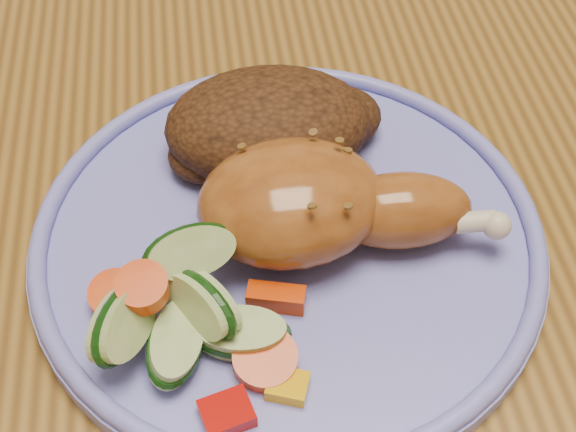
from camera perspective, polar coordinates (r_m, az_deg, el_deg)
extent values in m
cube|color=brown|center=(0.52, 11.39, 1.99)|extent=(0.90, 1.40, 0.04)
cube|color=brown|center=(1.25, -17.43, 9.91)|extent=(0.06, 0.06, 0.71)
cube|color=brown|center=(1.33, 18.14, 12.60)|extent=(0.06, 0.06, 0.71)
cube|color=#4C2D16|center=(1.11, 1.61, 12.13)|extent=(0.42, 0.42, 0.04)
cylinder|color=#4C2D16|center=(1.14, -6.30, -3.30)|extent=(0.04, 0.04, 0.41)
cylinder|color=#4C2D16|center=(1.39, -7.17, 8.48)|extent=(0.04, 0.04, 0.41)
cylinder|color=#4C2D16|center=(1.18, 11.34, -1.46)|extent=(0.04, 0.04, 0.41)
cylinder|color=#4C2D16|center=(1.42, 7.60, 9.70)|extent=(0.04, 0.04, 0.41)
cylinder|color=#7175D9|center=(0.44, 0.00, -1.77)|extent=(0.28, 0.28, 0.01)
torus|color=#7175D9|center=(0.44, 0.00, -0.86)|extent=(0.28, 0.28, 0.01)
ellipsoid|color=#97541F|center=(0.42, 0.21, 1.02)|extent=(0.10, 0.09, 0.05)
ellipsoid|color=#97541F|center=(0.43, 7.99, 0.40)|extent=(0.08, 0.05, 0.04)
sphere|color=beige|center=(0.43, 14.63, -0.66)|extent=(0.02, 0.02, 0.02)
ellipsoid|color=#402310|center=(0.47, -1.43, 6.55)|extent=(0.12, 0.09, 0.05)
ellipsoid|color=#402310|center=(0.49, 3.16, 7.01)|extent=(0.06, 0.05, 0.03)
ellipsoid|color=#402310|center=(0.47, -5.53, 4.44)|extent=(0.05, 0.04, 0.02)
cube|color=#A50A05|center=(0.38, -4.38, -13.82)|extent=(0.03, 0.02, 0.01)
cube|color=#E5A507|center=(0.38, -0.02, -11.99)|extent=(0.02, 0.02, 0.01)
cube|color=#E74107|center=(0.41, -0.85, -5.84)|extent=(0.03, 0.02, 0.01)
cylinder|color=#E74107|center=(0.39, -10.32, -5.02)|extent=(0.03, 0.03, 0.01)
cylinder|color=#E74107|center=(0.42, -12.12, -5.63)|extent=(0.03, 0.03, 0.02)
cylinder|color=#E74107|center=(0.39, -1.64, -10.17)|extent=(0.03, 0.03, 0.02)
cylinder|color=#B9CD85|center=(0.39, -3.34, -8.34)|extent=(0.05, 0.05, 0.02)
cylinder|color=#B9CD85|center=(0.39, -6.94, -2.56)|extent=(0.05, 0.05, 0.04)
cylinder|color=#B9CD85|center=(0.39, -6.20, -6.20)|extent=(0.05, 0.05, 0.05)
cylinder|color=#B9CD85|center=(0.39, -8.02, -8.97)|extent=(0.06, 0.05, 0.02)
cylinder|color=#B9CD85|center=(0.39, -11.67, -7.44)|extent=(0.05, 0.05, 0.05)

